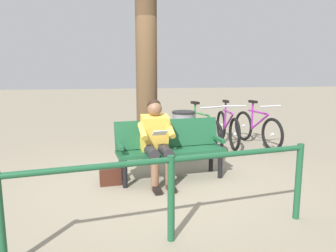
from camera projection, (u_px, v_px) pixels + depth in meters
ground_plane at (159, 182)px, 4.90m from camera, size 40.00×40.00×0.00m
bench at (170, 145)px, 5.02m from camera, size 1.65×0.69×0.87m
person_reading at (156, 138)px, 4.77m from camera, size 0.53×0.80×1.20m
handbag at (110, 177)px, 4.76m from camera, size 0.31×0.17×0.24m
tree_trunk at (146, 58)px, 5.89m from camera, size 0.38×0.38×3.62m
litter_bin at (183, 135)px, 6.05m from camera, size 0.42×0.42×0.87m
bicycle_purple at (257, 128)px, 7.09m from camera, size 0.52×1.66×0.94m
bicycle_blue at (227, 128)px, 7.14m from camera, size 0.48×1.68×0.94m
bicycle_red at (199, 130)px, 6.88m from camera, size 0.64×1.62×0.94m
railing_fence at (171, 183)px, 3.16m from camera, size 2.97×0.58×0.85m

